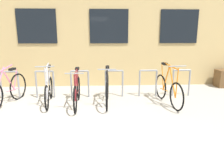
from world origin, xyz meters
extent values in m
plane|color=#B2ADA0|center=(0.00, 0.00, 0.00)|extent=(42.00, 42.00, 0.00)
cube|color=tan|center=(0.00, 7.06, 3.13)|extent=(28.00, 7.71, 6.26)
cube|color=black|center=(-1.20, 3.18, 2.06)|extent=(1.30, 0.04, 1.12)
cube|color=black|center=(1.20, 3.18, 2.06)|extent=(1.30, 0.04, 1.12)
cube|color=black|center=(3.60, 3.18, 2.06)|extent=(1.30, 0.04, 1.12)
cylinder|color=gray|center=(-1.95, 1.90, 0.39)|extent=(0.05, 0.05, 0.78)
cylinder|color=gray|center=(-1.45, 1.90, 0.39)|extent=(0.05, 0.05, 0.78)
cylinder|color=gray|center=(-1.70, 1.90, 0.78)|extent=(0.50, 0.05, 0.05)
cylinder|color=gray|center=(-0.95, 1.90, 0.39)|extent=(0.05, 0.05, 0.78)
cylinder|color=gray|center=(-0.45, 1.90, 0.39)|extent=(0.05, 0.05, 0.78)
cylinder|color=gray|center=(-0.70, 1.90, 0.78)|extent=(0.50, 0.05, 0.05)
cylinder|color=gray|center=(0.05, 1.90, 0.39)|extent=(0.05, 0.05, 0.78)
cylinder|color=gray|center=(0.55, 1.90, 0.39)|extent=(0.05, 0.05, 0.78)
cylinder|color=gray|center=(0.30, 1.90, 0.78)|extent=(0.50, 0.05, 0.05)
cylinder|color=gray|center=(1.05, 1.90, 0.39)|extent=(0.05, 0.05, 0.78)
cylinder|color=gray|center=(1.55, 1.90, 0.39)|extent=(0.05, 0.05, 0.78)
cylinder|color=gray|center=(1.30, 1.90, 0.78)|extent=(0.50, 0.05, 0.05)
cylinder|color=gray|center=(2.05, 1.90, 0.39)|extent=(0.05, 0.05, 0.78)
cylinder|color=gray|center=(2.55, 1.90, 0.39)|extent=(0.05, 0.05, 0.78)
cylinder|color=gray|center=(2.30, 1.90, 0.78)|extent=(0.50, 0.05, 0.05)
cylinder|color=gray|center=(3.05, 1.90, 0.39)|extent=(0.05, 0.05, 0.78)
cylinder|color=gray|center=(3.55, 1.90, 0.39)|extent=(0.05, 0.05, 0.78)
cylinder|color=gray|center=(3.30, 1.90, 0.78)|extent=(0.50, 0.05, 0.05)
torus|color=black|center=(-1.44, 1.84, 0.36)|extent=(0.18, 0.75, 0.76)
cylinder|color=pink|center=(-1.51, 1.50, 0.58)|extent=(0.11, 0.37, 0.58)
cylinder|color=pink|center=(-1.55, 1.27, 0.94)|extent=(0.19, 0.80, 0.18)
cylinder|color=pink|center=(-1.49, 1.59, 0.33)|extent=(0.12, 0.51, 0.08)
cylinder|color=pink|center=(-1.46, 1.76, 0.61)|extent=(0.06, 0.20, 0.51)
cube|color=black|center=(-1.47, 1.67, 0.89)|extent=(0.14, 0.22, 0.06)
torus|color=black|center=(2.64, 1.73, 0.33)|extent=(0.13, 0.71, 0.71)
torus|color=black|center=(2.76, 0.78, 0.33)|extent=(0.13, 0.71, 0.71)
cylinder|color=orange|center=(2.73, 1.04, 0.67)|extent=(0.09, 0.46, 0.78)
cylinder|color=orange|center=(2.68, 1.40, 0.64)|extent=(0.08, 0.34, 0.73)
cylinder|color=orange|center=(2.71, 1.19, 1.02)|extent=(0.13, 0.73, 0.09)
cylinder|color=orange|center=(2.67, 1.49, 0.31)|extent=(0.08, 0.48, 0.07)
cylinder|color=orange|center=(2.65, 1.64, 0.66)|extent=(0.05, 0.20, 0.67)
cylinder|color=orange|center=(2.76, 0.80, 0.69)|extent=(0.04, 0.08, 0.72)
cube|color=black|center=(2.66, 1.55, 1.03)|extent=(0.12, 0.21, 0.06)
cylinder|color=gray|center=(2.75, 0.83, 1.08)|extent=(0.44, 0.08, 0.03)
torus|color=black|center=(-0.54, 1.90, 0.30)|extent=(0.13, 0.64, 0.64)
torus|color=black|center=(-0.40, 0.93, 0.30)|extent=(0.13, 0.64, 0.64)
cylinder|color=#B7B7BC|center=(-0.44, 1.19, 0.65)|extent=(0.10, 0.47, 0.80)
cylinder|color=#B7B7BC|center=(-0.49, 1.57, 0.59)|extent=(0.08, 0.35, 0.69)
cylinder|color=#B7B7BC|center=(-0.46, 1.35, 0.98)|extent=(0.14, 0.75, 0.15)
cylinder|color=#B7B7BC|center=(-0.51, 1.66, 0.28)|extent=(0.09, 0.49, 0.07)
cylinder|color=#B7B7BC|center=(-0.53, 1.81, 0.61)|extent=(0.05, 0.20, 0.63)
cylinder|color=#B7B7BC|center=(-0.41, 0.95, 0.67)|extent=(0.04, 0.08, 0.74)
cube|color=black|center=(-0.52, 1.72, 0.96)|extent=(0.13, 0.21, 0.06)
cylinder|color=gray|center=(-0.41, 0.98, 1.07)|extent=(0.44, 0.09, 0.03)
torus|color=black|center=(0.28, 1.75, 0.31)|extent=(0.07, 0.67, 0.67)
torus|color=black|center=(0.32, 0.72, 0.31)|extent=(0.07, 0.67, 0.67)
cylinder|color=maroon|center=(0.30, 1.00, 0.59)|extent=(0.05, 0.50, 0.66)
cylinder|color=maroon|center=(0.29, 1.40, 0.57)|extent=(0.05, 0.37, 0.63)
cylinder|color=maroon|center=(0.30, 1.17, 0.90)|extent=(0.07, 0.80, 0.06)
cylinder|color=maroon|center=(0.29, 1.49, 0.29)|extent=(0.04, 0.52, 0.07)
cylinder|color=maroon|center=(0.28, 1.66, 0.60)|extent=(0.03, 0.20, 0.58)
cylinder|color=maroon|center=(0.31, 0.74, 0.61)|extent=(0.03, 0.08, 0.60)
cube|color=black|center=(0.28, 1.57, 0.91)|extent=(0.11, 0.20, 0.06)
cylinder|color=gray|center=(0.31, 0.77, 0.94)|extent=(0.44, 0.04, 0.03)
torus|color=black|center=(1.11, 1.83, 0.34)|extent=(0.07, 0.73, 0.73)
torus|color=black|center=(1.06, 0.85, 0.34)|extent=(0.07, 0.73, 0.73)
cylinder|color=black|center=(1.08, 1.12, 0.63)|extent=(0.06, 0.47, 0.70)
cylinder|color=black|center=(1.09, 1.50, 0.60)|extent=(0.05, 0.34, 0.63)
cylinder|color=black|center=(1.08, 1.28, 0.94)|extent=(0.07, 0.76, 0.10)
cylinder|color=black|center=(1.10, 1.59, 0.32)|extent=(0.05, 0.49, 0.08)
cylinder|color=black|center=(1.11, 1.74, 0.62)|extent=(0.03, 0.20, 0.56)
cylinder|color=black|center=(1.06, 0.88, 0.66)|extent=(0.03, 0.08, 0.63)
cube|color=black|center=(1.10, 1.65, 0.93)|extent=(0.11, 0.20, 0.06)
cylinder|color=gray|center=(1.07, 0.90, 1.00)|extent=(0.44, 0.05, 0.03)
camera|label=1|loc=(0.96, -3.86, 1.85)|focal=32.57mm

